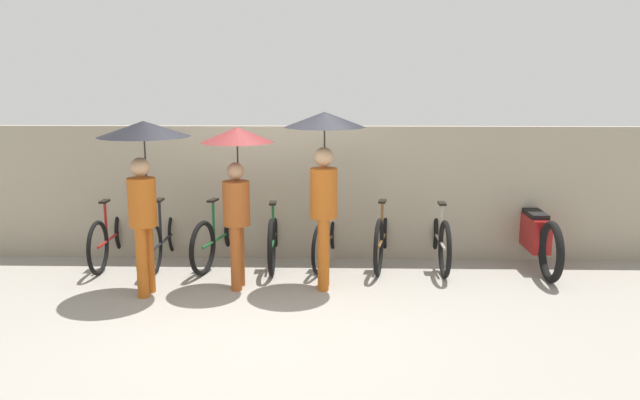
{
  "coord_description": "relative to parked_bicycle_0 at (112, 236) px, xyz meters",
  "views": [
    {
      "loc": [
        0.83,
        -6.66,
        2.48
      ],
      "look_at": [
        0.64,
        0.94,
        1.0
      ],
      "focal_mm": 35.0,
      "sensor_mm": 36.0,
      "label": 1
    }
  ],
  "objects": [
    {
      "name": "pedestrian_trailing",
      "position": [
        2.92,
        -0.91,
        1.26
      ],
      "size": [
        0.96,
        0.96,
        2.1
      ],
      "rotation": [
        0.0,
        0.0,
        -0.04
      ],
      "color": "#B25619",
      "rests_on": "ground"
    },
    {
      "name": "parked_bicycle_1",
      "position": [
        0.74,
        -0.02,
        -0.01
      ],
      "size": [
        0.44,
        1.69,
        1.0
      ],
      "rotation": [
        0.0,
        0.0,
        1.54
      ],
      "color": "black",
      "rests_on": "ground"
    },
    {
      "name": "ground_plane",
      "position": [
        2.22,
        -1.52,
        -0.37
      ],
      "size": [
        30.0,
        30.0,
        0.0
      ],
      "primitive_type": "plane",
      "color": "gray"
    },
    {
      "name": "motorcycle",
      "position": [
        5.72,
        0.01,
        0.06
      ],
      "size": [
        0.58,
        2.16,
        0.95
      ],
      "rotation": [
        0.0,
        0.0,
        1.56
      ],
      "color": "black",
      "rests_on": "ground"
    },
    {
      "name": "parked_bicycle_4",
      "position": [
        2.96,
        0.04,
        -0.01
      ],
      "size": [
        0.55,
        1.63,
        1.11
      ],
      "rotation": [
        0.0,
        0.0,
        1.34
      ],
      "color": "black",
      "rests_on": "ground"
    },
    {
      "name": "parked_bicycle_0",
      "position": [
        0.0,
        0.0,
        0.0
      ],
      "size": [
        0.44,
        1.75,
        1.02
      ],
      "rotation": [
        0.0,
        0.0,
        1.59
      ],
      "color": "black",
      "rests_on": "ground"
    },
    {
      "name": "pedestrian_leading",
      "position": [
        0.86,
        -1.18,
        1.24
      ],
      "size": [
        1.05,
        1.05,
        2.01
      ],
      "rotation": [
        0.0,
        0.0,
        -0.14
      ],
      "color": "#B25619",
      "rests_on": "ground"
    },
    {
      "name": "parked_bicycle_3",
      "position": [
        2.22,
        0.03,
        0.01
      ],
      "size": [
        0.44,
        1.8,
        0.97
      ],
      "rotation": [
        0.0,
        0.0,
        1.61
      ],
      "color": "black",
      "rests_on": "ground"
    },
    {
      "name": "pedestrian_center",
      "position": [
        1.89,
        -0.92,
        1.09
      ],
      "size": [
        0.87,
        0.87,
        1.92
      ],
      "rotation": [
        0.0,
        0.0,
        -0.06
      ],
      "color": "#9E4C1E",
      "rests_on": "ground"
    },
    {
      "name": "parked_bicycle_2",
      "position": [
        1.48,
        0.02,
        -0.0
      ],
      "size": [
        0.58,
        1.76,
        0.97
      ],
      "rotation": [
        0.0,
        0.0,
        1.34
      ],
      "color": "black",
      "rests_on": "ground"
    },
    {
      "name": "parked_bicycle_5",
      "position": [
        3.7,
        0.04,
        0.02
      ],
      "size": [
        0.51,
        1.77,
        1.11
      ],
      "rotation": [
        0.0,
        0.0,
        1.39
      ],
      "color": "black",
      "rests_on": "ground"
    },
    {
      "name": "parked_bicycle_6",
      "position": [
        4.44,
        0.01,
        0.01
      ],
      "size": [
        0.44,
        1.82,
        1.04
      ],
      "rotation": [
        0.0,
        0.0,
        1.56
      ],
      "color": "black",
      "rests_on": "ground"
    },
    {
      "name": "back_wall",
      "position": [
        2.22,
        0.32,
        0.56
      ],
      "size": [
        13.72,
        0.12,
        1.85
      ],
      "color": "gray",
      "rests_on": "ground"
    }
  ]
}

